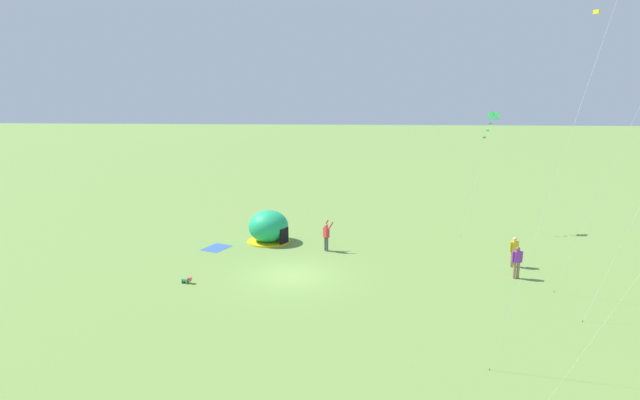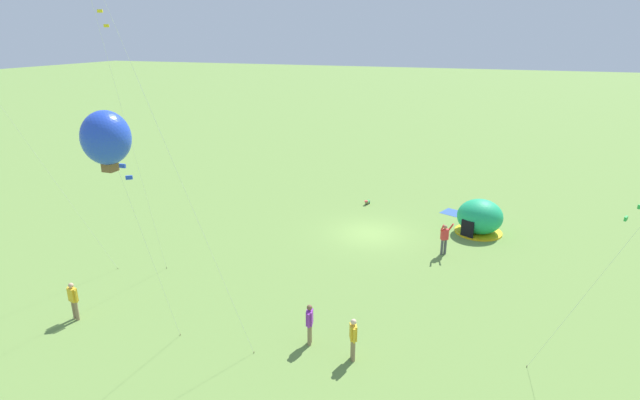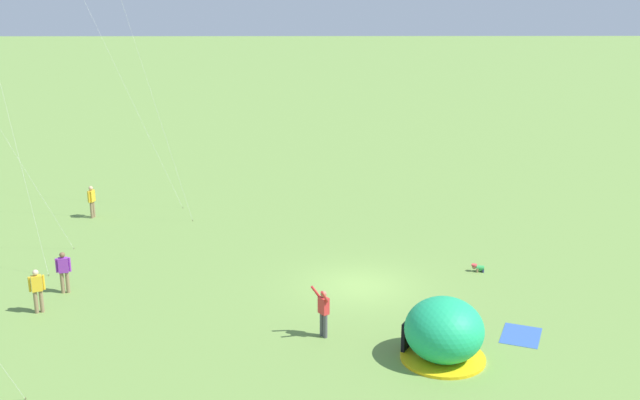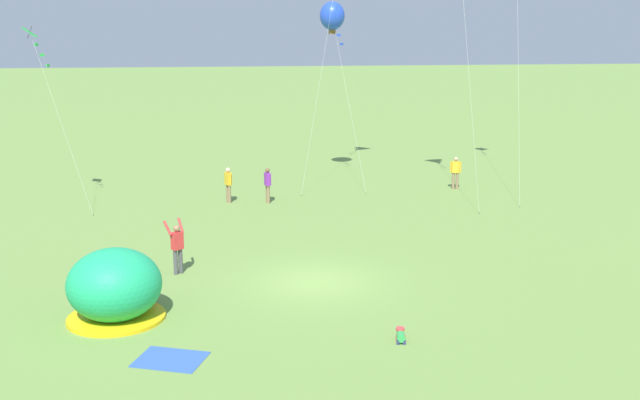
{
  "view_description": "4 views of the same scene",
  "coord_description": "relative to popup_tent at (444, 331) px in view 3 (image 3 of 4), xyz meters",
  "views": [
    {
      "loc": [
        25.03,
        3.58,
        9.32
      ],
      "look_at": [
        -1.27,
        1.42,
        3.88
      ],
      "focal_mm": 28.0,
      "sensor_mm": 36.0,
      "label": 1
    },
    {
      "loc": [
        -6.64,
        27.48,
        11.65
      ],
      "look_at": [
        2.05,
        3.31,
        2.97
      ],
      "focal_mm": 28.0,
      "sensor_mm": 36.0,
      "label": 2
    },
    {
      "loc": [
        -28.38,
        1.89,
        11.92
      ],
      "look_at": [
        0.52,
        1.62,
        3.52
      ],
      "focal_mm": 42.0,
      "sensor_mm": 36.0,
      "label": 3
    },
    {
      "loc": [
        -3.47,
        -23.41,
        8.19
      ],
      "look_at": [
        0.64,
        3.17,
        2.05
      ],
      "focal_mm": 42.0,
      "sensor_mm": 36.0,
      "label": 4
    }
  ],
  "objects": [
    {
      "name": "ground_plane",
      "position": [
        6.19,
        2.36,
        -1.0
      ],
      "size": [
        300.0,
        300.0,
        0.0
      ],
      "primitive_type": "plane",
      "color": "olive"
    },
    {
      "name": "popup_tent",
      "position": [
        0.0,
        0.0,
        0.0
      ],
      "size": [
        2.81,
        2.81,
        2.1
      ],
      "color": "#1EAD6B",
      "rests_on": "ground"
    },
    {
      "name": "picnic_blanket",
      "position": [
        1.65,
        -3.04,
        -0.99
      ],
      "size": [
        2.06,
        1.84,
        0.01
      ],
      "primitive_type": "cube",
      "rotation": [
        0.0,
        0.0,
        -0.38
      ],
      "color": "#3359A5",
      "rests_on": "ground"
    },
    {
      "name": "toddler_crawling",
      "position": [
        7.73,
        -2.82,
        -0.82
      ],
      "size": [
        0.31,
        0.55,
        0.32
      ],
      "color": "green",
      "rests_on": "ground"
    },
    {
      "name": "person_center_field",
      "position": [
        1.65,
        3.91,
        0.0
      ],
      "size": [
        0.72,
        0.67,
        1.89
      ],
      "color": "#4C4C51",
      "rests_on": "ground"
    },
    {
      "name": "person_with_toddler",
      "position": [
        15.62,
        15.9,
        -0.03
      ],
      "size": [
        0.57,
        0.33,
        1.72
      ],
      "color": "#8C7251",
      "rests_on": "ground"
    },
    {
      "name": "person_watching_sky",
      "position": [
        5.61,
        14.18,
        -0.03
      ],
      "size": [
        0.32,
        0.58,
        1.72
      ],
      "color": "#8C7251",
      "rests_on": "ground"
    },
    {
      "name": "person_far_back",
      "position": [
        3.74,
        14.56,
        -0.03
      ],
      "size": [
        0.37,
        0.55,
        1.72
      ],
      "color": "#8C7251",
      "rests_on": "ground"
    }
  ]
}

